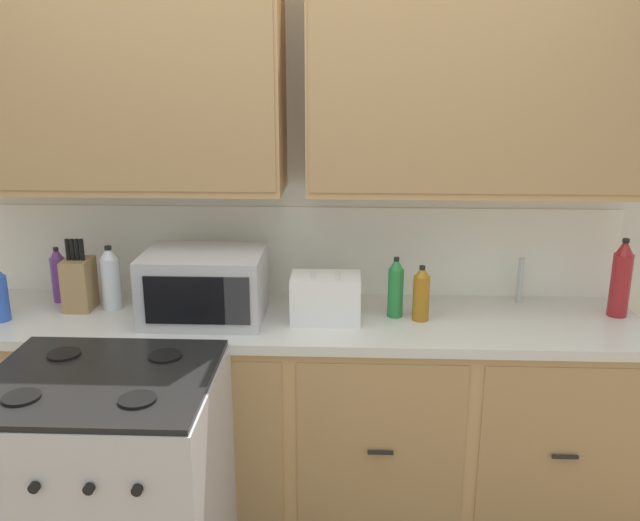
# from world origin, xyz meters

# --- Properties ---
(wall_unit) EXTENTS (4.02, 0.40, 2.52)m
(wall_unit) POSITION_xyz_m (0.00, 0.50, 1.66)
(wall_unit) COLOR silver
(wall_unit) RESTS_ON ground_plane
(counter_run) EXTENTS (2.85, 0.64, 0.92)m
(counter_run) POSITION_xyz_m (0.00, 0.30, 0.47)
(counter_run) COLOR black
(counter_run) RESTS_ON ground_plane
(stove_range) EXTENTS (0.76, 0.68, 0.95)m
(stove_range) POSITION_xyz_m (-0.60, -0.33, 0.47)
(stove_range) COLOR #B7B7BC
(stove_range) RESTS_ON ground_plane
(microwave) EXTENTS (0.48, 0.37, 0.28)m
(microwave) POSITION_xyz_m (-0.36, 0.26, 1.06)
(microwave) COLOR #B7B7BC
(microwave) RESTS_ON counter_run
(toaster) EXTENTS (0.28, 0.18, 0.19)m
(toaster) POSITION_xyz_m (0.13, 0.26, 1.02)
(toaster) COLOR white
(toaster) RESTS_ON counter_run
(knife_block) EXTENTS (0.11, 0.14, 0.31)m
(knife_block) POSITION_xyz_m (-0.92, 0.35, 1.04)
(knife_block) COLOR #9C794E
(knife_block) RESTS_ON counter_run
(sink_faucet) EXTENTS (0.02, 0.02, 0.20)m
(sink_faucet) POSITION_xyz_m (0.97, 0.51, 1.02)
(sink_faucet) COLOR #B2B5BA
(sink_faucet) RESTS_ON counter_run
(bottle_violet) EXTENTS (0.06, 0.06, 0.24)m
(bottle_violet) POSITION_xyz_m (-1.04, 0.44, 1.04)
(bottle_violet) COLOR #663384
(bottle_violet) RESTS_ON counter_run
(bottle_red) EXTENTS (0.08, 0.08, 0.33)m
(bottle_red) POSITION_xyz_m (1.34, 0.36, 1.08)
(bottle_red) COLOR maroon
(bottle_red) RESTS_ON counter_run
(bottle_green) EXTENTS (0.06, 0.06, 0.25)m
(bottle_green) POSITION_xyz_m (0.41, 0.32, 1.05)
(bottle_green) COLOR #237A38
(bottle_green) RESTS_ON counter_run
(bottle_clear) EXTENTS (0.08, 0.08, 0.28)m
(bottle_clear) POSITION_xyz_m (-0.79, 0.36, 1.06)
(bottle_clear) COLOR silver
(bottle_clear) RESTS_ON counter_run
(bottle_amber) EXTENTS (0.07, 0.07, 0.23)m
(bottle_amber) POSITION_xyz_m (0.52, 0.28, 1.03)
(bottle_amber) COLOR #9E6619
(bottle_amber) RESTS_ON counter_run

